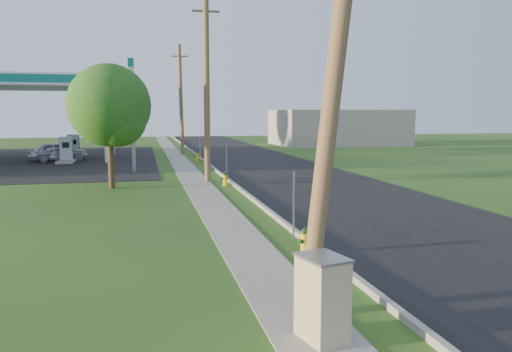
{
  "coord_description": "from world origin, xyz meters",
  "views": [
    {
      "loc": [
        -3.89,
        -9.22,
        3.63
      ],
      "look_at": [
        0.0,
        8.0,
        1.4
      ],
      "focal_mm": 35.0,
      "sensor_mm": 36.0,
      "label": 1
    }
  ],
  "objects_px": {
    "fuel_pump_ne": "(67,153)",
    "car_silver": "(58,152)",
    "hydrant_far": "(197,156)",
    "utility_pole_near": "(338,44)",
    "tree_lot": "(110,102)",
    "tree_verge": "(111,109)",
    "fuel_pump_se": "(74,149)",
    "utility_pole_mid": "(207,88)",
    "price_pylon": "(131,83)",
    "hydrant_mid": "(225,179)",
    "utility_pole_far": "(181,100)",
    "utility_cabinet": "(322,299)",
    "hydrant_near": "(305,241)"
  },
  "relations": [
    {
      "from": "fuel_pump_ne",
      "to": "car_silver",
      "type": "relative_size",
      "value": 0.76
    },
    {
      "from": "hydrant_far",
      "to": "car_silver",
      "type": "xyz_separation_m",
      "value": [
        -10.33,
        2.6,
        0.32
      ]
    },
    {
      "from": "utility_pole_near",
      "to": "tree_lot",
      "type": "xyz_separation_m",
      "value": [
        -6.41,
        44.2,
        -0.06
      ]
    },
    {
      "from": "tree_verge",
      "to": "tree_lot",
      "type": "distance_m",
      "value": 27.62
    },
    {
      "from": "utility_pole_near",
      "to": "fuel_pump_se",
      "type": "height_order",
      "value": "utility_pole_near"
    },
    {
      "from": "utility_pole_mid",
      "to": "car_silver",
      "type": "height_order",
      "value": "utility_pole_mid"
    },
    {
      "from": "price_pylon",
      "to": "hydrant_far",
      "type": "relative_size",
      "value": 8.34
    },
    {
      "from": "car_silver",
      "to": "hydrant_mid",
      "type": "bearing_deg",
      "value": -162.75
    },
    {
      "from": "utility_pole_far",
      "to": "fuel_pump_se",
      "type": "distance_m",
      "value": 9.84
    },
    {
      "from": "fuel_pump_ne",
      "to": "tree_verge",
      "type": "relative_size",
      "value": 0.54
    },
    {
      "from": "hydrant_mid",
      "to": "fuel_pump_se",
      "type": "bearing_deg",
      "value": 117.12
    },
    {
      "from": "price_pylon",
      "to": "hydrant_mid",
      "type": "relative_size",
      "value": 9.56
    },
    {
      "from": "hydrant_far",
      "to": "utility_cabinet",
      "type": "height_order",
      "value": "utility_cabinet"
    },
    {
      "from": "utility_pole_near",
      "to": "price_pylon",
      "type": "relative_size",
      "value": 1.38
    },
    {
      "from": "price_pylon",
      "to": "hydrant_near",
      "type": "relative_size",
      "value": 9.55
    },
    {
      "from": "fuel_pump_ne",
      "to": "hydrant_near",
      "type": "bearing_deg",
      "value": -70.59
    },
    {
      "from": "tree_verge",
      "to": "hydrant_far",
      "type": "height_order",
      "value": "tree_verge"
    },
    {
      "from": "fuel_pump_se",
      "to": "tree_verge",
      "type": "relative_size",
      "value": 0.54
    },
    {
      "from": "utility_cabinet",
      "to": "hydrant_near",
      "type": "bearing_deg",
      "value": 74.86
    },
    {
      "from": "utility_pole_mid",
      "to": "fuel_pump_ne",
      "type": "distance_m",
      "value": 16.31
    },
    {
      "from": "tree_verge",
      "to": "car_silver",
      "type": "height_order",
      "value": "tree_verge"
    },
    {
      "from": "utility_pole_near",
      "to": "hydrant_mid",
      "type": "bearing_deg",
      "value": 87.67
    },
    {
      "from": "tree_lot",
      "to": "hydrant_mid",
      "type": "bearing_deg",
      "value": -75.76
    },
    {
      "from": "hydrant_near",
      "to": "utility_cabinet",
      "type": "bearing_deg",
      "value": -105.14
    },
    {
      "from": "fuel_pump_se",
      "to": "price_pylon",
      "type": "relative_size",
      "value": 0.47
    },
    {
      "from": "utility_pole_mid",
      "to": "utility_pole_far",
      "type": "xyz_separation_m",
      "value": [
        0.0,
        18.0,
        -0.15
      ]
    },
    {
      "from": "utility_pole_far",
      "to": "tree_lot",
      "type": "bearing_deg",
      "value": 128.01
    },
    {
      "from": "utility_pole_far",
      "to": "tree_verge",
      "type": "height_order",
      "value": "utility_pole_far"
    },
    {
      "from": "tree_verge",
      "to": "tree_lot",
      "type": "xyz_separation_m",
      "value": [
        -1.66,
        27.55,
        0.9
      ]
    },
    {
      "from": "utility_pole_near",
      "to": "utility_pole_mid",
      "type": "height_order",
      "value": "utility_pole_mid"
    },
    {
      "from": "utility_pole_near",
      "to": "hydrant_far",
      "type": "height_order",
      "value": "utility_pole_near"
    },
    {
      "from": "tree_lot",
      "to": "utility_cabinet",
      "type": "height_order",
      "value": "tree_lot"
    },
    {
      "from": "fuel_pump_se",
      "to": "price_pylon",
      "type": "xyz_separation_m",
      "value": [
        5.0,
        -11.5,
        4.71
      ]
    },
    {
      "from": "fuel_pump_ne",
      "to": "car_silver",
      "type": "xyz_separation_m",
      "value": [
        -0.75,
        1.12,
        -0.0
      ]
    },
    {
      "from": "price_pylon",
      "to": "hydrant_far",
      "type": "bearing_deg",
      "value": 52.71
    },
    {
      "from": "fuel_pump_se",
      "to": "hydrant_mid",
      "type": "height_order",
      "value": "fuel_pump_se"
    },
    {
      "from": "utility_pole_mid",
      "to": "utility_cabinet",
      "type": "bearing_deg",
      "value": -91.77
    },
    {
      "from": "utility_pole_near",
      "to": "fuel_pump_ne",
      "type": "xyz_separation_m",
      "value": [
        -8.9,
        31.0,
        -4.08
      ]
    },
    {
      "from": "price_pylon",
      "to": "car_silver",
      "type": "xyz_separation_m",
      "value": [
        -5.75,
        8.62,
        -4.71
      ]
    },
    {
      "from": "fuel_pump_ne",
      "to": "utility_cabinet",
      "type": "relative_size",
      "value": 2.3
    },
    {
      "from": "tree_verge",
      "to": "hydrant_mid",
      "type": "xyz_separation_m",
      "value": [
        5.41,
        -0.32,
        -3.49
      ]
    },
    {
      "from": "utility_pole_far",
      "to": "hydrant_mid",
      "type": "height_order",
      "value": "utility_pole_far"
    },
    {
      "from": "fuel_pump_se",
      "to": "car_silver",
      "type": "distance_m",
      "value": 2.98
    },
    {
      "from": "tree_verge",
      "to": "hydrant_near",
      "type": "height_order",
      "value": "tree_verge"
    },
    {
      "from": "tree_verge",
      "to": "utility_cabinet",
      "type": "distance_m",
      "value": 18.42
    },
    {
      "from": "car_silver",
      "to": "fuel_pump_ne",
      "type": "bearing_deg",
      "value": -162.05
    },
    {
      "from": "fuel_pump_se",
      "to": "hydrant_mid",
      "type": "distance_m",
      "value": 20.98
    },
    {
      "from": "utility_pole_near",
      "to": "tree_verge",
      "type": "height_order",
      "value": "utility_pole_near"
    },
    {
      "from": "tree_lot",
      "to": "hydrant_near",
      "type": "bearing_deg",
      "value": -80.03
    },
    {
      "from": "fuel_pump_se",
      "to": "price_pylon",
      "type": "height_order",
      "value": "price_pylon"
    }
  ]
}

